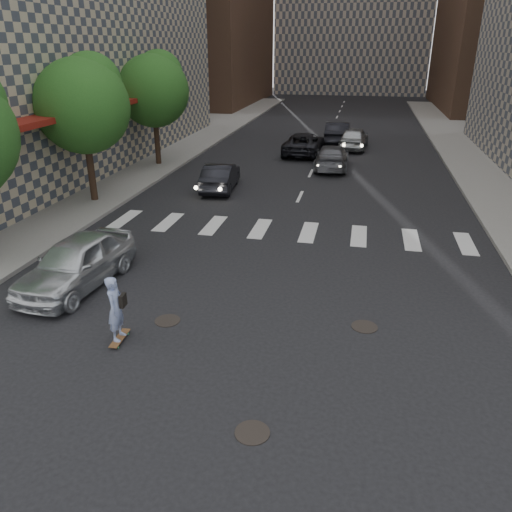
{
  "coord_description": "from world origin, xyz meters",
  "views": [
    {
      "loc": [
        2.85,
        -9.92,
        7.0
      ],
      "look_at": [
        0.07,
        3.17,
        1.3
      ],
      "focal_mm": 35.0,
      "sensor_mm": 36.0,
      "label": 1
    }
  ],
  "objects_px": {
    "traffic_car_d": "(354,138)",
    "skateboarder": "(116,308)",
    "tree_b": "(85,101)",
    "traffic_car_a": "(220,177)",
    "traffic_car_e": "(338,133)",
    "traffic_car_c": "(304,144)",
    "tree_c": "(155,87)",
    "silver_sedan": "(76,263)",
    "traffic_car_b": "(332,157)"
  },
  "relations": [
    {
      "from": "traffic_car_d",
      "to": "skateboarder",
      "type": "bearing_deg",
      "value": 83.74
    },
    {
      "from": "tree_b",
      "to": "traffic_car_d",
      "type": "height_order",
      "value": "tree_b"
    },
    {
      "from": "tree_b",
      "to": "skateboarder",
      "type": "height_order",
      "value": "tree_b"
    },
    {
      "from": "tree_b",
      "to": "traffic_car_d",
      "type": "xyz_separation_m",
      "value": [
        11.65,
        15.91,
        -3.86
      ]
    },
    {
      "from": "traffic_car_a",
      "to": "traffic_car_e",
      "type": "xyz_separation_m",
      "value": [
        5.12,
        14.53,
        0.12
      ]
    },
    {
      "from": "traffic_car_c",
      "to": "traffic_car_a",
      "type": "bearing_deg",
      "value": 73.15
    },
    {
      "from": "tree_c",
      "to": "silver_sedan",
      "type": "height_order",
      "value": "tree_c"
    },
    {
      "from": "traffic_car_a",
      "to": "traffic_car_d",
      "type": "height_order",
      "value": "traffic_car_d"
    },
    {
      "from": "skateboarder",
      "to": "traffic_car_e",
      "type": "xyz_separation_m",
      "value": [
        3.72,
        28.98,
        -0.13
      ]
    },
    {
      "from": "tree_c",
      "to": "traffic_car_b",
      "type": "height_order",
      "value": "tree_c"
    },
    {
      "from": "skateboarder",
      "to": "traffic_car_c",
      "type": "height_order",
      "value": "skateboarder"
    },
    {
      "from": "silver_sedan",
      "to": "traffic_car_b",
      "type": "height_order",
      "value": "silver_sedan"
    },
    {
      "from": "traffic_car_a",
      "to": "traffic_car_d",
      "type": "bearing_deg",
      "value": -122.46
    },
    {
      "from": "traffic_car_b",
      "to": "traffic_car_e",
      "type": "xyz_separation_m",
      "value": [
        -0.18,
        8.53,
        0.11
      ]
    },
    {
      "from": "tree_b",
      "to": "traffic_car_a",
      "type": "bearing_deg",
      "value": 32.32
    },
    {
      "from": "traffic_car_a",
      "to": "traffic_car_e",
      "type": "relative_size",
      "value": 0.85
    },
    {
      "from": "tree_b",
      "to": "skateboarder",
      "type": "distance_m",
      "value": 13.48
    },
    {
      "from": "tree_c",
      "to": "silver_sedan",
      "type": "bearing_deg",
      "value": -76.49
    },
    {
      "from": "tree_b",
      "to": "traffic_car_e",
      "type": "distance_m",
      "value": 20.99
    },
    {
      "from": "silver_sedan",
      "to": "traffic_car_d",
      "type": "xyz_separation_m",
      "value": [
        7.69,
        24.36,
        -0.0
      ]
    },
    {
      "from": "skateboarder",
      "to": "traffic_car_b",
      "type": "bearing_deg",
      "value": 75.75
    },
    {
      "from": "traffic_car_b",
      "to": "traffic_car_d",
      "type": "bearing_deg",
      "value": -100.36
    },
    {
      "from": "tree_b",
      "to": "silver_sedan",
      "type": "xyz_separation_m",
      "value": [
        3.95,
        -8.46,
        -3.86
      ]
    },
    {
      "from": "silver_sedan",
      "to": "traffic_car_b",
      "type": "relative_size",
      "value": 0.96
    },
    {
      "from": "traffic_car_c",
      "to": "traffic_car_d",
      "type": "distance_m",
      "value": 4.25
    },
    {
      "from": "traffic_car_e",
      "to": "traffic_car_d",
      "type": "bearing_deg",
      "value": 122.85
    },
    {
      "from": "traffic_car_a",
      "to": "traffic_car_d",
      "type": "xyz_separation_m",
      "value": [
        6.41,
        12.59,
        0.1
      ]
    },
    {
      "from": "traffic_car_b",
      "to": "traffic_car_d",
      "type": "xyz_separation_m",
      "value": [
        1.11,
        6.6,
        0.09
      ]
    },
    {
      "from": "tree_c",
      "to": "skateboarder",
      "type": "xyz_separation_m",
      "value": [
        6.64,
        -19.14,
        -3.7
      ]
    },
    {
      "from": "skateboarder",
      "to": "traffic_car_a",
      "type": "distance_m",
      "value": 14.52
    },
    {
      "from": "skateboarder",
      "to": "traffic_car_c",
      "type": "bearing_deg",
      "value": 82.49
    },
    {
      "from": "skateboarder",
      "to": "silver_sedan",
      "type": "xyz_separation_m",
      "value": [
        -2.69,
        2.68,
        -0.16
      ]
    },
    {
      "from": "traffic_car_b",
      "to": "traffic_car_e",
      "type": "distance_m",
      "value": 8.53
    },
    {
      "from": "skateboarder",
      "to": "traffic_car_e",
      "type": "distance_m",
      "value": 29.22
    },
    {
      "from": "tree_b",
      "to": "traffic_car_a",
      "type": "relative_size",
      "value": 1.58
    },
    {
      "from": "traffic_car_a",
      "to": "silver_sedan",
      "type": "bearing_deg",
      "value": 78.27
    },
    {
      "from": "traffic_car_b",
      "to": "tree_b",
      "type": "bearing_deg",
      "value": 40.61
    },
    {
      "from": "traffic_car_c",
      "to": "traffic_car_e",
      "type": "relative_size",
      "value": 1.07
    },
    {
      "from": "traffic_car_e",
      "to": "traffic_car_b",
      "type": "bearing_deg",
      "value": 90.46
    },
    {
      "from": "skateboarder",
      "to": "tree_b",
      "type": "bearing_deg",
      "value": 117.36
    },
    {
      "from": "silver_sedan",
      "to": "traffic_car_b",
      "type": "bearing_deg",
      "value": 75.09
    },
    {
      "from": "silver_sedan",
      "to": "traffic_car_d",
      "type": "height_order",
      "value": "silver_sedan"
    },
    {
      "from": "traffic_car_c",
      "to": "silver_sedan",
      "type": "bearing_deg",
      "value": 79.19
    },
    {
      "from": "tree_c",
      "to": "traffic_car_e",
      "type": "height_order",
      "value": "tree_c"
    },
    {
      "from": "traffic_car_e",
      "to": "traffic_car_c",
      "type": "bearing_deg",
      "value": 66.04
    },
    {
      "from": "traffic_car_b",
      "to": "traffic_car_c",
      "type": "bearing_deg",
      "value": -61.64
    },
    {
      "from": "tree_b",
      "to": "traffic_car_b",
      "type": "height_order",
      "value": "tree_b"
    },
    {
      "from": "tree_c",
      "to": "tree_b",
      "type": "bearing_deg",
      "value": -90.0
    },
    {
      "from": "tree_c",
      "to": "traffic_car_c",
      "type": "xyz_separation_m",
      "value": [
        8.37,
        5.2,
        -3.91
      ]
    },
    {
      "from": "traffic_car_e",
      "to": "skateboarder",
      "type": "bearing_deg",
      "value": 81.93
    }
  ]
}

